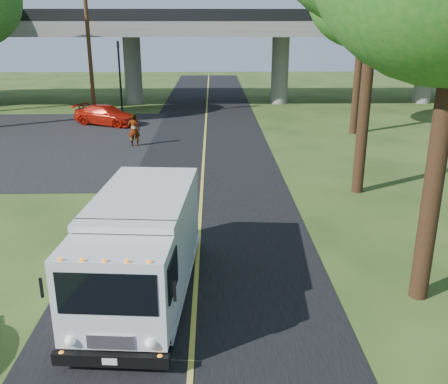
{
  "coord_description": "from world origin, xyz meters",
  "views": [
    {
      "loc": [
        0.47,
        -9.72,
        6.41
      ],
      "look_at": [
        0.79,
        4.37,
        1.6
      ],
      "focal_mm": 40.0,
      "sensor_mm": 36.0,
      "label": 1
    }
  ],
  "objects_px": {
    "traffic_signal": "(120,71)",
    "pedestrian": "(134,130)",
    "utility_pole": "(90,52)",
    "red_sedan": "(106,115)",
    "step_van": "(141,245)"
  },
  "relations": [
    {
      "from": "traffic_signal",
      "to": "pedestrian",
      "type": "xyz_separation_m",
      "value": [
        2.2,
        -9.06,
        -2.31
      ]
    },
    {
      "from": "utility_pole",
      "to": "pedestrian",
      "type": "xyz_separation_m",
      "value": [
        3.7,
        -7.06,
        -3.7
      ]
    },
    {
      "from": "traffic_signal",
      "to": "utility_pole",
      "type": "height_order",
      "value": "utility_pole"
    },
    {
      "from": "utility_pole",
      "to": "red_sedan",
      "type": "relative_size",
      "value": 2.05
    },
    {
      "from": "utility_pole",
      "to": "pedestrian",
      "type": "distance_m",
      "value": 8.79
    },
    {
      "from": "traffic_signal",
      "to": "red_sedan",
      "type": "height_order",
      "value": "traffic_signal"
    },
    {
      "from": "pedestrian",
      "to": "traffic_signal",
      "type": "bearing_deg",
      "value": -78.19
    },
    {
      "from": "utility_pole",
      "to": "step_van",
      "type": "bearing_deg",
      "value": -74.75
    },
    {
      "from": "utility_pole",
      "to": "red_sedan",
      "type": "distance_m",
      "value": 4.2
    },
    {
      "from": "utility_pole",
      "to": "step_van",
      "type": "distance_m",
      "value": 23.89
    },
    {
      "from": "step_van",
      "to": "red_sedan",
      "type": "bearing_deg",
      "value": 107.99
    },
    {
      "from": "step_van",
      "to": "pedestrian",
      "type": "bearing_deg",
      "value": 103.6
    },
    {
      "from": "step_van",
      "to": "pedestrian",
      "type": "relative_size",
      "value": 3.45
    },
    {
      "from": "traffic_signal",
      "to": "utility_pole",
      "type": "xyz_separation_m",
      "value": [
        -1.5,
        -2.0,
        1.4
      ]
    },
    {
      "from": "utility_pole",
      "to": "red_sedan",
      "type": "bearing_deg",
      "value": -45.35
    }
  ]
}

